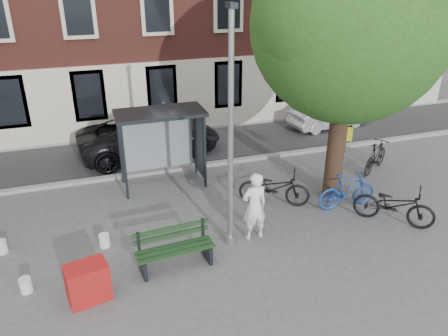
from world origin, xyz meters
TOP-DOWN VIEW (x-y plane):
  - ground at (0.00, 0.00)m, footprint 90.00×90.00m
  - road at (0.00, 7.00)m, footprint 40.00×4.00m
  - curb_near at (0.00, 5.00)m, footprint 40.00×0.25m
  - curb_far at (0.00, 9.00)m, footprint 40.00×0.25m
  - lamppost at (0.00, 0.00)m, footprint 0.28×0.35m
  - tree_right at (4.01, 1.38)m, footprint 5.76×5.60m
  - bus_shelter at (-0.61, 4.11)m, footprint 2.85×1.45m
  - painter at (0.70, 0.05)m, footprint 0.75×0.52m
  - bench at (-1.61, -0.48)m, footprint 1.96×0.77m
  - bike_a at (2.00, 1.60)m, footprint 2.30×1.72m
  - bike_b at (4.04, 0.70)m, footprint 1.93×0.56m
  - bike_c at (4.81, -0.50)m, footprint 2.19×2.11m
  - bike_d at (6.50, 2.68)m, footprint 1.88×1.49m
  - car_dark at (-0.95, 6.83)m, footprint 5.74×3.08m
  - car_silver at (7.42, 7.42)m, footprint 3.94×1.76m
  - red_stand at (-3.70, -1.06)m, footprint 1.01×0.77m
  - bucket_a at (-5.07, -0.36)m, footprint 0.29×0.29m
  - bucket_b at (-3.22, 0.92)m, footprint 0.29×0.29m
  - bucket_c at (-5.78, 1.47)m, footprint 0.37×0.37m
  - notice_sign at (4.67, 1.99)m, footprint 0.35×0.16m

SIDE VIEW (x-z plane):
  - ground at x=0.00m, z-range 0.00..0.00m
  - road at x=0.00m, z-range 0.00..0.01m
  - curb_near at x=0.00m, z-range 0.00..0.12m
  - curb_far at x=0.00m, z-range 0.00..0.12m
  - bucket_a at x=-5.07m, z-range 0.00..0.36m
  - bucket_b at x=-3.22m, z-range 0.00..0.36m
  - bucket_c at x=-5.78m, z-range 0.00..0.36m
  - red_stand at x=-3.70m, z-range 0.00..0.90m
  - bench at x=-1.61m, z-range -0.04..0.95m
  - bike_d at x=6.50m, z-range 0.00..1.14m
  - bike_a at x=2.00m, z-range 0.00..1.16m
  - bike_b at x=4.04m, z-range 0.00..1.16m
  - bike_c at x=4.81m, z-range 0.00..1.19m
  - car_silver at x=7.42m, z-range 0.00..1.26m
  - car_dark at x=-0.95m, z-range 0.00..1.53m
  - painter at x=0.70m, z-range 0.00..1.96m
  - notice_sign at x=4.67m, z-range 0.52..2.64m
  - bus_shelter at x=-0.61m, z-range 0.61..3.23m
  - lamppost at x=0.00m, z-range -0.27..5.84m
  - tree_right at x=4.01m, z-range 1.52..9.72m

